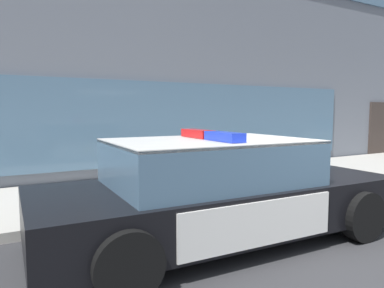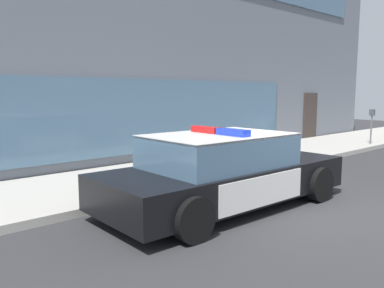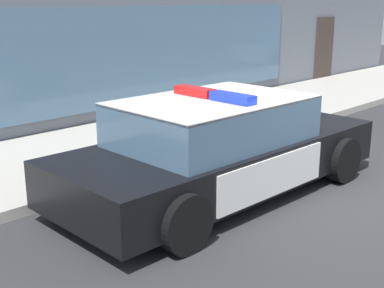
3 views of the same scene
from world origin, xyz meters
The scene contains 6 objects.
ground centered at (0.00, 0.00, 0.00)m, with size 48.00×48.00×0.00m, color #303033.
sidewalk centered at (0.00, 4.02, 0.07)m, with size 48.00×3.13×0.15m, color #B2ADA3.
storefront_building centered at (2.33, 10.56, 4.25)m, with size 21.49×9.95×8.51m.
police_cruiser centered at (-1.39, 1.24, 0.68)m, with size 4.99×2.23×1.49m.
fire_hydrant centered at (-1.15, 3.19, 0.50)m, with size 0.34×0.39×0.73m.
parking_meter centered at (8.51, 2.80, 1.08)m, with size 0.12×0.18×1.34m.
Camera 2 is at (-6.56, -3.59, 2.12)m, focal length 36.39 mm.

